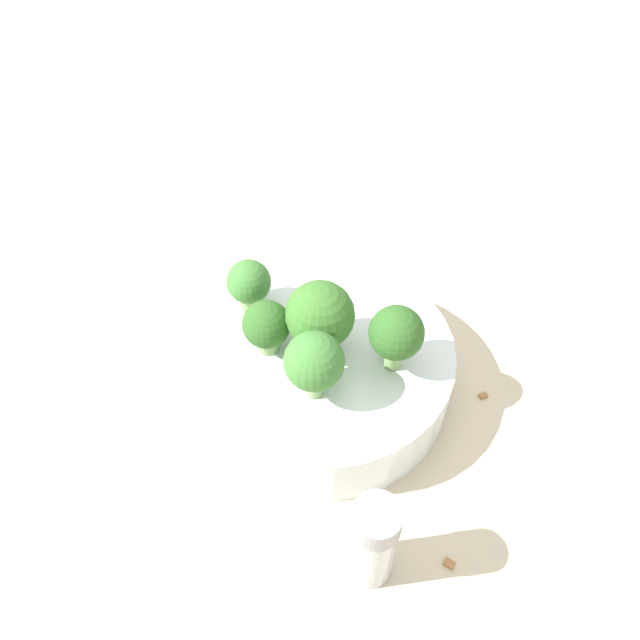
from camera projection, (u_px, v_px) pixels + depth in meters
The scene contains 12 objects.
ground_plane at pixel (320, 385), 0.53m from camera, with size 3.00×3.00×0.00m, color beige.
bowl at pixel (320, 367), 0.51m from camera, with size 0.22×0.22×0.05m, color silver.
broccoli_floret_0 at pixel (321, 317), 0.47m from camera, with size 0.05×0.05×0.06m.
broccoli_floret_1 at pixel (267, 326), 0.48m from camera, with size 0.04×0.04×0.05m.
broccoli_floret_2 at pixel (249, 284), 0.51m from camera, with size 0.04×0.04×0.05m.
broccoli_floret_3 at pixel (314, 362), 0.44m from camera, with size 0.04×0.04×0.06m.
broccoli_floret_4 at pixel (396, 334), 0.46m from camera, with size 0.04×0.04×0.06m.
pepper_shaker at pixel (373, 542), 0.40m from camera, with size 0.03×0.03×0.08m.
almond_crumb_0 at pixel (450, 562), 0.43m from camera, with size 0.01×0.01×0.01m, color olive.
almond_crumb_1 at pixel (315, 268), 0.62m from camera, with size 0.01×0.01×0.01m, color #AD7F4C.
almond_crumb_2 at pixel (297, 276), 0.62m from camera, with size 0.01×0.01×0.01m, color tan.
almond_crumb_3 at pixel (484, 394), 0.52m from camera, with size 0.01×0.00×0.01m, color olive.
Camera 1 is at (-0.15, -0.28, 0.43)m, focal length 35.00 mm.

